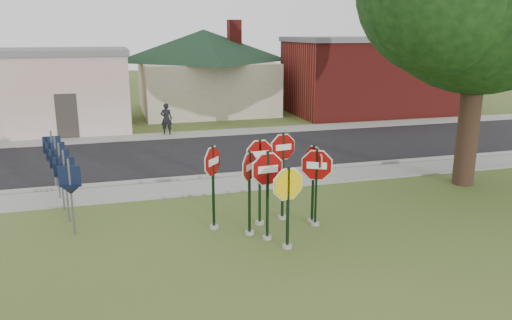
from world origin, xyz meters
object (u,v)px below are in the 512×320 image
object	(u,v)px
stop_sign_yellow	(288,197)
stop_sign_left	(249,182)
pedestrian	(166,119)
stop_sign_center	(267,183)

from	to	relation	value
stop_sign_yellow	stop_sign_left	bearing A→B (deg)	122.08
stop_sign_yellow	pedestrian	size ratio (longest dim) A/B	1.37
stop_sign_center	stop_sign_yellow	bearing A→B (deg)	-64.23
stop_sign_yellow	pedestrian	world-z (taller)	stop_sign_yellow
stop_sign_yellow	stop_sign_center	bearing A→B (deg)	115.77
stop_sign_left	pedestrian	size ratio (longest dim) A/B	1.47
stop_sign_left	pedestrian	distance (m)	13.36
pedestrian	stop_sign_yellow	bearing A→B (deg)	110.08
stop_sign_yellow	pedestrian	distance (m)	14.44
stop_sign_left	stop_sign_yellow	bearing A→B (deg)	-57.92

